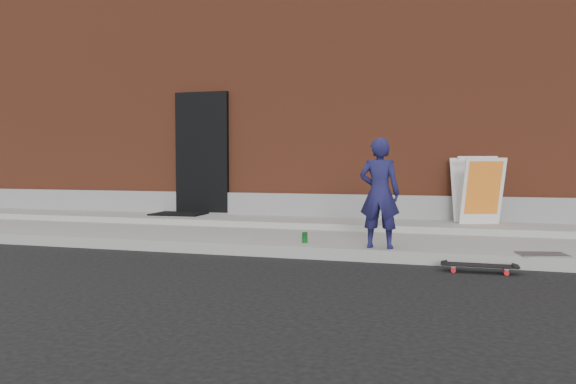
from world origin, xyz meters
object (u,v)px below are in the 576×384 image
(child, at_px, (379,193))
(pizza_sign, at_px, (477,190))
(soda_can, at_px, (305,238))
(skateboard, at_px, (479,266))

(child, height_order, pizza_sign, child)
(soda_can, bearing_deg, child, -9.93)
(child, relative_size, skateboard, 1.73)
(child, relative_size, soda_can, 9.80)
(pizza_sign, bearing_deg, soda_can, -135.40)
(soda_can, bearing_deg, skateboard, -17.04)
(skateboard, xyz_separation_m, soda_can, (-2.15, 0.66, 0.15))
(child, bearing_deg, skateboard, 159.51)
(child, xyz_separation_m, pizza_sign, (1.24, 2.38, -0.05))
(pizza_sign, height_order, soda_can, pizza_sign)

